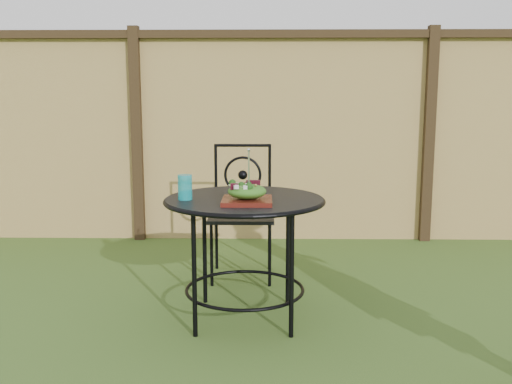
# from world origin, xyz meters

# --- Properties ---
(ground) EXTENTS (60.00, 60.00, 0.00)m
(ground) POSITION_xyz_m (0.00, 0.00, 0.00)
(ground) COLOR #294B18
(ground) RESTS_ON ground
(fence) EXTENTS (8.00, 0.12, 1.90)m
(fence) POSITION_xyz_m (-0.00, 2.19, 0.95)
(fence) COLOR #E7C372
(fence) RESTS_ON ground
(patio_table) EXTENTS (0.92, 0.92, 0.72)m
(patio_table) POSITION_xyz_m (-0.27, 0.26, 0.59)
(patio_table) COLOR black
(patio_table) RESTS_ON ground
(patio_chair) EXTENTS (0.46, 0.46, 0.95)m
(patio_chair) POSITION_xyz_m (-0.32, 1.10, 0.50)
(patio_chair) COLOR black
(patio_chair) RESTS_ON ground
(salad_plate) EXTENTS (0.27, 0.27, 0.02)m
(salad_plate) POSITION_xyz_m (-0.25, 0.11, 0.74)
(salad_plate) COLOR #420911
(salad_plate) RESTS_ON patio_table
(salad) EXTENTS (0.21, 0.21, 0.08)m
(salad) POSITION_xyz_m (-0.25, 0.11, 0.79)
(salad) COLOR #235614
(salad) RESTS_ON salad_plate
(fork) EXTENTS (0.01, 0.01, 0.18)m
(fork) POSITION_xyz_m (-0.24, 0.11, 0.92)
(fork) COLOR silver
(fork) RESTS_ON salad
(drinking_glass) EXTENTS (0.08, 0.08, 0.14)m
(drinking_glass) POSITION_xyz_m (-0.60, 0.20, 0.79)
(drinking_glass) COLOR #0E9FA9
(drinking_glass) RESTS_ON patio_table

